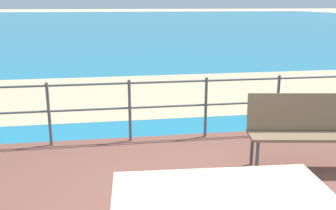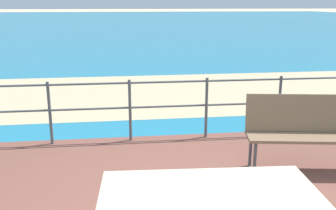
% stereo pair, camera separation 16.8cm
% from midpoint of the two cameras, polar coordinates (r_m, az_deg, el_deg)
% --- Properties ---
extents(sea_water, '(90.00, 90.00, 0.01)m').
position_cam_midpoint_polar(sea_water, '(43.13, -6.21, 12.37)').
color(sea_water, teal).
rests_on(sea_water, ground).
extents(beach_strip, '(54.03, 4.70, 0.01)m').
position_cam_midpoint_polar(beach_strip, '(9.15, -2.01, 1.87)').
color(beach_strip, tan).
rests_on(beach_strip, ground).
extents(park_bench, '(1.53, 0.64, 0.96)m').
position_cam_midpoint_polar(park_bench, '(5.05, 21.05, -3.04)').
color(park_bench, '#7A6047').
rests_on(park_bench, patio_paving).
extents(railing_fence, '(5.94, 0.04, 0.95)m').
position_cam_midpoint_polar(railing_fence, '(5.76, 0.94, 0.53)').
color(railing_fence, '#4C5156').
rests_on(railing_fence, patio_paving).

